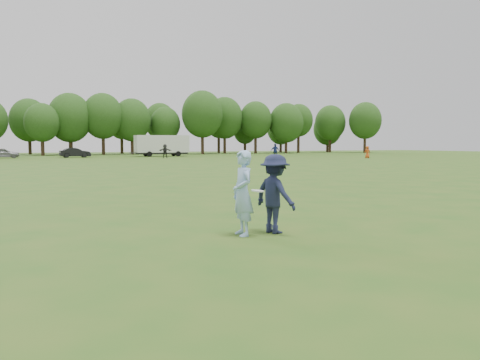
% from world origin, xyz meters
% --- Properties ---
extents(ground, '(200.00, 200.00, 0.00)m').
position_xyz_m(ground, '(0.00, 0.00, 0.00)').
color(ground, '#295718').
rests_on(ground, ground).
extents(thrower, '(0.45, 0.67, 1.81)m').
position_xyz_m(thrower, '(0.67, -0.57, 0.90)').
color(thrower, '#9ABEEE').
rests_on(thrower, ground).
extents(defender, '(0.91, 1.24, 1.72)m').
position_xyz_m(defender, '(1.42, -0.60, 0.86)').
color(defender, '#1A1F3B').
rests_on(defender, ground).
extents(player_far_b, '(1.18, 1.11, 1.96)m').
position_xyz_m(player_far_b, '(25.03, 43.06, 0.98)').
color(player_far_b, navy).
rests_on(player_far_b, ground).
extents(player_far_c, '(0.92, 0.75, 1.63)m').
position_xyz_m(player_far_c, '(37.59, 40.46, 0.82)').
color(player_far_c, '#C44A17').
rests_on(player_far_c, ground).
extents(player_far_d, '(1.81, 0.85, 1.88)m').
position_xyz_m(player_far_d, '(13.38, 53.05, 0.94)').
color(player_far_d, '#282828').
rests_on(player_far_d, ground).
extents(car_e, '(4.29, 2.13, 1.40)m').
position_xyz_m(car_e, '(-6.83, 59.90, 0.70)').
color(car_e, gray).
rests_on(car_e, ground).
extents(car_f, '(4.24, 1.93, 1.35)m').
position_xyz_m(car_f, '(2.24, 59.31, 0.68)').
color(car_f, black).
rests_on(car_f, ground).
extents(field_cone, '(0.28, 0.28, 0.30)m').
position_xyz_m(field_cone, '(22.94, 38.05, 0.15)').
color(field_cone, orange).
rests_on(field_cone, ground).
extents(disc_in_play, '(0.28, 0.28, 0.06)m').
position_xyz_m(disc_in_play, '(0.88, -0.84, 0.97)').
color(disc_in_play, white).
rests_on(disc_in_play, ground).
extents(cargo_trailer, '(9.00, 2.75, 3.20)m').
position_xyz_m(cargo_trailer, '(14.83, 60.32, 1.78)').
color(cargo_trailer, silver).
rests_on(cargo_trailer, ground).
extents(treeline, '(130.35, 18.39, 11.74)m').
position_xyz_m(treeline, '(2.81, 76.90, 6.26)').
color(treeline, '#332114').
rests_on(treeline, ground).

